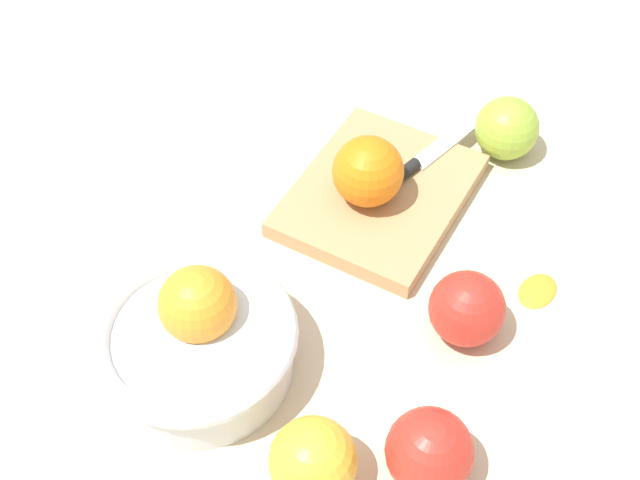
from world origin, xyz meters
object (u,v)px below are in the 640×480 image
Objects in this scene: cutting_board at (379,195)px; knife at (422,160)px; apple_front_left_2 at (313,461)px; apple_front_left at (429,452)px; bowl at (196,340)px; apple_front_center at (467,309)px; apple_mid_right at (507,128)px; orange_on_board at (368,171)px.

knife is (0.06, -0.02, 0.02)m from cutting_board.
cutting_board is 0.35m from apple_front_left_2.
apple_front_left is 0.10m from apple_front_left_2.
bowl is 2.52× the size of apple_front_left.
apple_front_center is at bearing 14.28° from apple_front_left.
cutting_board is 2.88× the size of apple_front_left_2.
bowl is at bearing 164.02° from apple_mid_right.
knife is at bearing -9.79° from bowl.
cutting_board is 0.07m from knife.
cutting_board is 2.82× the size of orange_on_board.
bowl is 0.24m from apple_front_left.
orange_on_board is 1.04× the size of apple_front_center.
apple_front_center is (-0.11, -0.16, 0.03)m from cutting_board.
apple_front_left_2 is at bearing -105.24° from bowl.
orange_on_board is (0.26, -0.03, 0.02)m from bowl.
bowl is 2.48× the size of orange_on_board.
orange_on_board is 0.19m from apple_front_center.
apple_front_left_2 is at bearing -175.87° from apple_mid_right.
apple_front_left_2 is (-0.06, 0.08, -0.00)m from apple_front_left.
apple_front_left is (-0.33, -0.18, 0.01)m from knife.
orange_on_board is 0.09m from knife.
orange_on_board reaches higher than apple_front_left_2.
cutting_board is 0.18m from apple_mid_right.
knife is at bearing -18.30° from orange_on_board.
apple_mid_right is 0.43m from apple_front_left.
apple_mid_right reaches higher than cutting_board.
apple_front_center is at bearing -164.02° from apple_mid_right.
apple_front_center is at bearing -118.87° from orange_on_board.
cutting_board is at bearing -19.97° from orange_on_board.
orange_on_board is 0.19m from apple_mid_right.
knife is 0.22m from apple_front_center.
bowl is 2.58× the size of apple_front_center.
cutting_board is 0.20m from apple_front_center.
knife is 2.04× the size of apple_front_center.
orange_on_board is at bearing 61.13° from apple_front_center.
apple_front_left is 1.00× the size of apple_front_left_2.
bowl is 0.29m from cutting_board.
cutting_board is 2.95× the size of apple_mid_right.
orange_on_board is 0.33m from apple_front_left_2.
bowl reaches higher than orange_on_board.
bowl is at bearing 172.04° from cutting_board.
apple_mid_right is 0.97× the size of apple_front_left.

